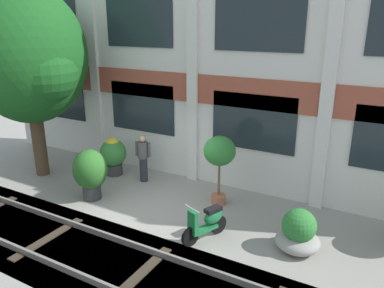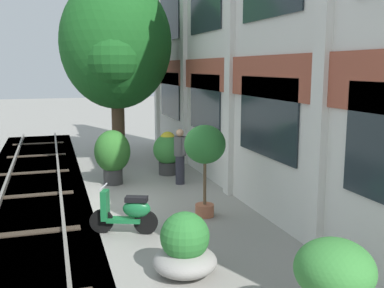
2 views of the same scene
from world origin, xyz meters
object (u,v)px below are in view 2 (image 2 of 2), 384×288
Objects in this scene: potted_plant_wide_bowl at (185,249)px; potted_plant_fluted_column at (112,154)px; broadleaf_tree at (116,47)px; scooter_near_curb at (127,212)px; potted_plant_glazed_jar at (334,283)px; potted_plant_low_pan at (205,149)px; potted_plant_ribbed_drum at (168,151)px; resident_by_doorway at (180,155)px.

potted_plant_wide_bowl is 6.11m from potted_plant_fluted_column.
broadleaf_tree is 4.80× the size of scooter_near_curb.
potted_plant_wide_bowl is 0.82× the size of potted_plant_glazed_jar.
potted_plant_low_pan is 2.21m from scooter_near_curb.
resident_by_doorway reaches higher than potted_plant_ribbed_drum.
potted_plant_wide_bowl is at bearing 3.10° from potted_plant_fluted_column.
broadleaf_tree is 4.28m from potted_plant_fluted_column.
broadleaf_tree is at bearing 178.28° from potted_plant_wide_bowl.
scooter_near_curb is 4.03m from resident_by_doorway.
potted_plant_ribbed_drum is 0.65× the size of potted_plant_low_pan.
potted_plant_low_pan reaches higher than potted_plant_wide_bowl.
resident_by_doorway reaches higher than potted_plant_wide_bowl.
broadleaf_tree is at bearing -151.77° from potted_plant_ribbed_drum.
potted_plant_fluted_column is 0.98× the size of resident_by_doorway.
broadleaf_tree is 9.65m from potted_plant_wide_bowl.
potted_plant_low_pan reaches higher than potted_plant_glazed_jar.
potted_plant_low_pan is (4.13, -0.22, 0.78)m from potted_plant_ribbed_drum.
broadleaf_tree reaches higher than resident_by_doorway.
potted_plant_glazed_jar is at bearing 73.67° from resident_by_doorway.
potted_plant_ribbed_drum is (-6.75, 1.46, 0.32)m from potted_plant_wide_bowl.
potted_plant_ribbed_drum is (2.22, 1.19, -3.23)m from broadleaf_tree.
potted_plant_low_pan is at bearing 154.61° from potted_plant_wide_bowl.
potted_plant_wide_bowl is at bearing 60.48° from resident_by_doorway.
potted_plant_glazed_jar is 4.66m from scooter_near_curb.
resident_by_doorway reaches higher than potted_plant_fluted_column.
scooter_near_curb is at bearing 44.29° from resident_by_doorway.
broadleaf_tree is 4.68× the size of potted_plant_ribbed_drum.
potted_plant_wide_bowl is 0.65× the size of resident_by_doorway.
potted_plant_ribbed_drum is at bearing 110.24° from potted_plant_fluted_column.
broadleaf_tree is at bearing 168.26° from potted_plant_fluted_column.
potted_plant_fluted_column is at bearing -11.74° from broadleaf_tree.
scooter_near_curb is (-4.29, -1.82, -0.30)m from potted_plant_glazed_jar.
potted_plant_wide_bowl is 3.10m from potted_plant_low_pan.
potted_plant_fluted_column is at bearing -155.60° from potted_plant_low_pan.
potted_plant_ribbed_drum is 0.87× the size of potted_plant_fluted_column.
potted_plant_low_pan reaches higher than potted_plant_ribbed_drum.
potted_plant_low_pan is at bearing -3.01° from potted_plant_ribbed_drum.
potted_plant_glazed_jar is (11.18, 0.95, -3.25)m from broadleaf_tree.
potted_plant_wide_bowl is 5.71m from resident_by_doorway.
potted_plant_glazed_jar is 8.44m from potted_plant_fluted_column.
potted_plant_wide_bowl is 0.77× the size of potted_plant_ribbed_drum.
broadleaf_tree is 4.95× the size of potted_plant_glazed_jar.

